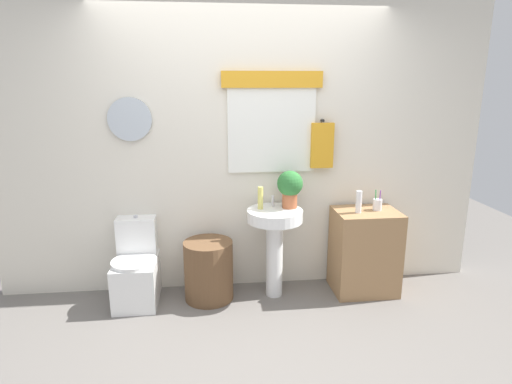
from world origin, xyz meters
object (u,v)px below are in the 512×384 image
object	(u,v)px
toilet	(137,270)
potted_plant	(290,186)
soap_bottle	(260,198)
wooden_cabinet	(364,251)
toothbrush_cup	(377,204)
laundry_hamper	(209,270)
lotion_bottle	(359,202)
pedestal_sink	(275,233)

from	to	relation	value
toilet	potted_plant	distance (m)	1.53
toilet	soap_bottle	world-z (taller)	soap_bottle
wooden_cabinet	toothbrush_cup	xyz separation A→B (m)	(0.10, 0.02, 0.44)
laundry_hamper	toothbrush_cup	xyz separation A→B (m)	(1.51, 0.02, 0.55)
lotion_bottle	soap_bottle	bearing A→B (deg)	173.97
pedestal_sink	toothbrush_cup	distance (m)	0.96
laundry_hamper	lotion_bottle	world-z (taller)	lotion_bottle
toilet	laundry_hamper	bearing A→B (deg)	-3.14
laundry_hamper	soap_bottle	bearing A→B (deg)	6.14
laundry_hamper	pedestal_sink	bearing A→B (deg)	0.00
pedestal_sink	lotion_bottle	xyz separation A→B (m)	(0.73, -0.04, 0.27)
pedestal_sink	soap_bottle	distance (m)	0.34
toilet	toothbrush_cup	distance (m)	2.20
toilet	toothbrush_cup	size ratio (longest dim) A/B	4.01
lotion_bottle	potted_plant	bearing A→B (deg)	170.41
laundry_hamper	soap_bottle	xyz separation A→B (m)	(0.46, 0.05, 0.63)
toilet	lotion_bottle	bearing A→B (deg)	-2.19
soap_bottle	wooden_cabinet	bearing A→B (deg)	-3.01
toilet	soap_bottle	distance (m)	1.25
potted_plant	toothbrush_cup	world-z (taller)	potted_plant
pedestal_sink	lotion_bottle	distance (m)	0.78
toilet	soap_bottle	size ratio (longest dim) A/B	3.77
toothbrush_cup	pedestal_sink	bearing A→B (deg)	-178.77
toilet	laundry_hamper	distance (m)	0.63
laundry_hamper	lotion_bottle	size ratio (longest dim) A/B	2.71
lotion_bottle	toothbrush_cup	world-z (taller)	lotion_bottle
toothbrush_cup	toilet	bearing A→B (deg)	179.61
toilet	wooden_cabinet	world-z (taller)	wooden_cabinet
toilet	laundry_hamper	size ratio (longest dim) A/B	1.39
laundry_hamper	soap_bottle	size ratio (longest dim) A/B	2.70
lotion_bottle	pedestal_sink	bearing A→B (deg)	176.87
wooden_cabinet	lotion_bottle	xyz separation A→B (m)	(-0.10, -0.04, 0.48)
toothbrush_cup	soap_bottle	bearing A→B (deg)	178.35
soap_bottle	toothbrush_cup	distance (m)	1.05
laundry_hamper	wooden_cabinet	xyz separation A→B (m)	(1.41, 0.00, 0.12)
potted_plant	lotion_bottle	xyz separation A→B (m)	(0.59, -0.10, -0.13)
soap_bottle	lotion_bottle	size ratio (longest dim) A/B	1.00
laundry_hamper	potted_plant	size ratio (longest dim) A/B	1.61
soap_bottle	potted_plant	distance (m)	0.28
pedestal_sink	toothbrush_cup	bearing A→B (deg)	1.23
potted_plant	laundry_hamper	bearing A→B (deg)	-175.27
laundry_hamper	pedestal_sink	xyz separation A→B (m)	(0.58, 0.00, 0.32)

